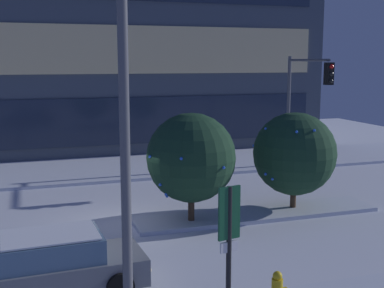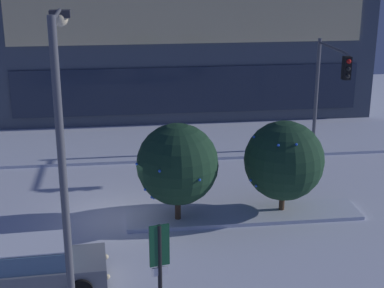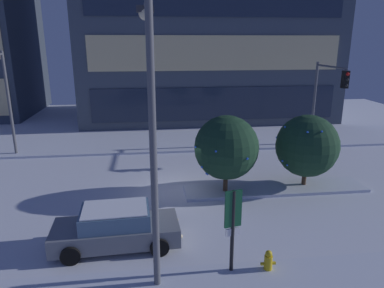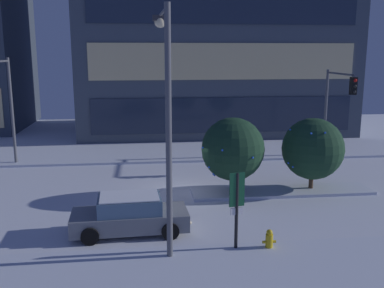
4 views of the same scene
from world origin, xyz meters
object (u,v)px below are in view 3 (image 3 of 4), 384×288
Objects in this scene: traffic_light_corner_far_right at (327,91)px; parking_info_sign at (233,222)px; decorated_tree_median at (226,148)px; street_lamp_arched at (151,104)px; fire_hydrant at (268,262)px; decorated_tree_left_of_median at (307,146)px; car_near at (116,228)px.

parking_info_sign is at bearing -36.45° from traffic_light_corner_far_right.
decorated_tree_median is (-7.75, -5.93, -1.70)m from traffic_light_corner_far_right.
fire_hydrant is (3.52, -0.60, -5.00)m from street_lamp_arched.
street_lamp_arched is 2.92× the size of parking_info_sign.
fire_hydrant is 0.22× the size of decorated_tree_left_of_median.
decorated_tree_left_of_median is at bearing 23.03° from car_near.
traffic_light_corner_far_right is at bearing 35.48° from car_near.
fire_hydrant is 7.84m from decorated_tree_left_of_median.
street_lamp_arched is at bearing -121.88° from decorated_tree_median.
fire_hydrant is (4.88, -2.17, -0.33)m from car_near.
traffic_light_corner_far_right is 1.56× the size of decorated_tree_left_of_median.
decorated_tree_left_of_median is (7.56, 5.89, -3.23)m from street_lamp_arched.
street_lamp_arched is (-11.21, -11.49, 1.37)m from traffic_light_corner_far_right.
decorated_tree_median reaches higher than car_near.
parking_info_sign is at bearing -103.67° from street_lamp_arched.
fire_hydrant is 0.21× the size of decorated_tree_median.
decorated_tree_left_of_median reaches higher than car_near.
decorated_tree_left_of_median is (4.04, 6.49, 1.78)m from fire_hydrant.
traffic_light_corner_far_right is at bearing 56.90° from decorated_tree_left_of_median.
decorated_tree_median reaches higher than decorated_tree_left_of_median.
decorated_tree_median is at bearing -52.58° from traffic_light_corner_far_right.
car_near is 5.75× the size of fire_hydrant.
traffic_light_corner_far_right reaches higher than decorated_tree_left_of_median.
street_lamp_arched is at bearing -44.29° from traffic_light_corner_far_right.
decorated_tree_median is at bearing -175.40° from decorated_tree_left_of_median.
decorated_tree_left_of_median is at bearing 4.60° from decorated_tree_median.
traffic_light_corner_far_right is 0.69× the size of street_lamp_arched.
car_near is at bearing 156.01° from fire_hydrant.
car_near is 5.35m from fire_hydrant.
car_near reaches higher than fire_hydrant.
traffic_light_corner_far_right reaches higher than parking_info_sign.
street_lamp_arched is 2.25× the size of decorated_tree_left_of_median.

